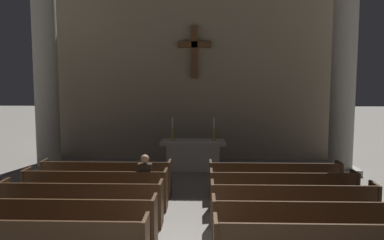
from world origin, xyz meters
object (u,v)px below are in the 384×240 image
at_px(candlestick_left, 173,133).
at_px(lone_worshipper, 146,180).
at_px(pew_left_row_2, 64,221).
at_px(pew_right_row_2, 306,224).
at_px(column_left_second, 46,72).
at_px(pew_left_row_4, 96,189).
at_px(pew_left_row_5, 107,178).
at_px(candlestick_right, 214,133).
at_px(pew_right_row_4, 283,191).
at_px(column_right_second, 344,72).
at_px(pew_right_row_5, 274,179).
at_px(pew_left_row_3, 82,203).
at_px(altar, 193,154).
at_px(pew_right_row_3, 293,205).

relative_size(candlestick_left, lone_worshipper, 0.59).
xyz_separation_m(pew_left_row_2, candlestick_left, (1.49, 6.13, 0.79)).
xyz_separation_m(pew_right_row_2, column_left_second, (-7.01, 5.78, 2.82)).
distance_m(pew_left_row_4, lone_worshipper, 1.20).
bearing_deg(pew_left_row_5, pew_right_row_2, -35.19).
relative_size(pew_left_row_2, lone_worshipper, 2.55).
bearing_deg(candlestick_right, pew_left_row_4, -125.30).
bearing_deg(column_left_second, pew_right_row_4, -27.97).
height_order(pew_left_row_5, column_right_second, column_right_second).
relative_size(pew_left_row_4, pew_right_row_5, 1.00).
distance_m(pew_left_row_5, column_left_second, 4.71).
bearing_deg(pew_left_row_4, candlestick_left, 69.97).
distance_m(pew_left_row_2, pew_left_row_3, 1.03).
height_order(pew_left_row_3, column_left_second, column_left_second).
xyz_separation_m(pew_left_row_5, pew_right_row_4, (4.37, -1.03, 0.00)).
height_order(pew_right_row_2, pew_right_row_5, same).
height_order(column_left_second, candlestick_left, column_left_second).
bearing_deg(pew_left_row_5, pew_right_row_5, 0.00).
bearing_deg(pew_right_row_5, pew_right_row_2, -90.00).
distance_m(pew_right_row_2, column_left_second, 9.51).
relative_size(pew_left_row_4, pew_right_row_4, 1.00).
bearing_deg(column_left_second, candlestick_left, 4.88).
height_order(pew_left_row_4, pew_right_row_5, same).
height_order(pew_right_row_4, column_right_second, column_right_second).
height_order(altar, candlestick_left, candlestick_left).
xyz_separation_m(pew_left_row_4, pew_right_row_3, (4.37, -1.03, 0.00)).
height_order(pew_left_row_5, candlestick_right, candlestick_right).
bearing_deg(pew_left_row_2, pew_left_row_5, 90.00).
bearing_deg(column_right_second, pew_right_row_3, -119.06).
bearing_deg(pew_left_row_3, column_left_second, 119.06).
relative_size(pew_left_row_2, pew_left_row_5, 1.00).
bearing_deg(pew_right_row_3, pew_right_row_4, 90.00).
xyz_separation_m(pew_left_row_4, pew_left_row_5, (0.00, 1.03, 0.00)).
relative_size(pew_left_row_5, altar, 1.53).
xyz_separation_m(pew_right_row_2, column_right_second, (2.64, 5.78, 2.82)).
bearing_deg(candlestick_left, candlestick_right, 0.00).
relative_size(pew_left_row_4, pew_right_row_2, 1.00).
xyz_separation_m(candlestick_left, candlestick_right, (1.40, 0.00, 0.00)).
distance_m(pew_left_row_5, altar, 3.75).
distance_m(pew_left_row_2, column_left_second, 6.95).
relative_size(column_right_second, candlestick_left, 8.70).
distance_m(pew_left_row_5, column_right_second, 8.02).
distance_m(pew_right_row_3, altar, 5.55).
relative_size(column_left_second, column_right_second, 1.00).
bearing_deg(candlestick_right, altar, 180.00).
bearing_deg(pew_right_row_2, pew_left_row_4, 154.82).
bearing_deg(pew_left_row_4, altar, 61.80).
distance_m(pew_left_row_5, pew_right_row_5, 4.37).
distance_m(pew_right_row_3, column_left_second, 8.93).
bearing_deg(pew_right_row_3, pew_left_row_4, 166.77).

